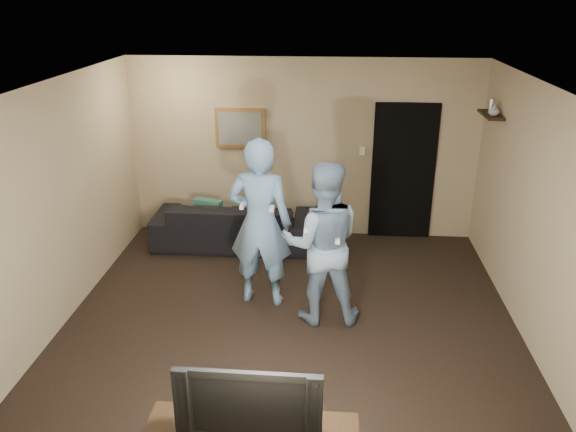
# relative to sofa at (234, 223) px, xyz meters

# --- Properties ---
(ground) EXTENTS (5.00, 5.00, 0.00)m
(ground) POSITION_rel_sofa_xyz_m (0.96, -1.97, -0.33)
(ground) COLOR black
(ground) RESTS_ON ground
(ceiling) EXTENTS (5.00, 5.00, 0.04)m
(ceiling) POSITION_rel_sofa_xyz_m (0.96, -1.97, 2.27)
(ceiling) COLOR silver
(ceiling) RESTS_ON wall_back
(wall_back) EXTENTS (5.00, 0.04, 2.60)m
(wall_back) POSITION_rel_sofa_xyz_m (0.96, 0.53, 0.97)
(wall_back) COLOR tan
(wall_back) RESTS_ON ground
(wall_front) EXTENTS (5.00, 0.04, 2.60)m
(wall_front) POSITION_rel_sofa_xyz_m (0.96, -4.47, 0.97)
(wall_front) COLOR tan
(wall_front) RESTS_ON ground
(wall_left) EXTENTS (0.04, 5.00, 2.60)m
(wall_left) POSITION_rel_sofa_xyz_m (-1.54, -1.97, 0.97)
(wall_left) COLOR tan
(wall_left) RESTS_ON ground
(wall_right) EXTENTS (0.04, 5.00, 2.60)m
(wall_right) POSITION_rel_sofa_xyz_m (3.46, -1.97, 0.97)
(wall_right) COLOR tan
(wall_right) RESTS_ON ground
(sofa) EXTENTS (2.28, 0.90, 0.66)m
(sofa) POSITION_rel_sofa_xyz_m (0.00, 0.00, 0.00)
(sofa) COLOR black
(sofa) RESTS_ON ground
(throw_pillow) EXTENTS (0.43, 0.23, 0.41)m
(throw_pillow) POSITION_rel_sofa_xyz_m (-0.36, 0.00, 0.15)
(throw_pillow) COLOR #1C5448
(throw_pillow) RESTS_ON sofa
(painting_frame) EXTENTS (0.72, 0.05, 0.57)m
(painting_frame) POSITION_rel_sofa_xyz_m (0.06, 0.50, 1.27)
(painting_frame) COLOR olive
(painting_frame) RESTS_ON wall_back
(painting_canvas) EXTENTS (0.62, 0.01, 0.47)m
(painting_canvas) POSITION_rel_sofa_xyz_m (0.06, 0.47, 1.27)
(painting_canvas) COLOR slate
(painting_canvas) RESTS_ON painting_frame
(doorway) EXTENTS (0.90, 0.06, 2.00)m
(doorway) POSITION_rel_sofa_xyz_m (2.41, 0.50, 0.67)
(doorway) COLOR black
(doorway) RESTS_ON ground
(light_switch) EXTENTS (0.08, 0.02, 0.12)m
(light_switch) POSITION_rel_sofa_xyz_m (1.81, 0.50, 0.97)
(light_switch) COLOR silver
(light_switch) RESTS_ON wall_back
(wall_shelf) EXTENTS (0.20, 0.60, 0.03)m
(wall_shelf) POSITION_rel_sofa_xyz_m (3.35, -0.17, 1.66)
(wall_shelf) COLOR black
(wall_shelf) RESTS_ON wall_right
(shelf_vase) EXTENTS (0.15, 0.15, 0.13)m
(shelf_vase) POSITION_rel_sofa_xyz_m (3.35, -0.29, 1.74)
(shelf_vase) COLOR #A8A8AD
(shelf_vase) RESTS_ON wall_shelf
(shelf_figurine) EXTENTS (0.06, 0.06, 0.18)m
(shelf_figurine) POSITION_rel_sofa_xyz_m (3.35, -0.13, 1.76)
(shelf_figurine) COLOR silver
(shelf_figurine) RESTS_ON wall_shelf
(television) EXTENTS (1.02, 0.14, 0.59)m
(television) POSITION_rel_sofa_xyz_m (0.84, -4.23, 0.49)
(television) COLOR black
(television) RESTS_ON tv_console
(wii_player_left) EXTENTS (0.77, 0.56, 1.99)m
(wii_player_left) POSITION_rel_sofa_xyz_m (0.58, -1.53, 0.66)
(wii_player_left) COLOR #719BC3
(wii_player_left) RESTS_ON ground
(wii_player_right) EXTENTS (0.93, 0.75, 1.83)m
(wii_player_right) POSITION_rel_sofa_xyz_m (1.29, -1.85, 0.58)
(wii_player_right) COLOR #7B98B4
(wii_player_right) RESTS_ON ground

